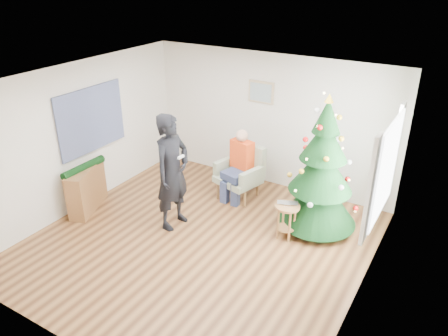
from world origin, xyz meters
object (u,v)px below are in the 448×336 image
Objects in this scene: console at (87,189)px; stool at (286,221)px; christmas_tree at (322,171)px; standing_man at (172,172)px; armchair at (240,178)px.

stool is at bearing -6.26° from console.
console is at bearing -157.91° from christmas_tree.
armchair is at bearing -15.45° from standing_man.
stool is 1.56m from armchair.
christmas_tree is 0.98m from stool.
standing_man is at bearing -9.27° from console.
standing_man reaches higher than stool.
armchair reaches higher than console.
standing_man is 1.81m from console.
standing_man is at bearing -151.31° from christmas_tree.
armchair is 0.51× the size of standing_man.
standing_man is (-1.79, -0.60, 0.68)m from stool.
standing_man is (-2.11, -1.15, -0.06)m from christmas_tree.
armchair is 2.81m from console.
armchair is 1.01× the size of console.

